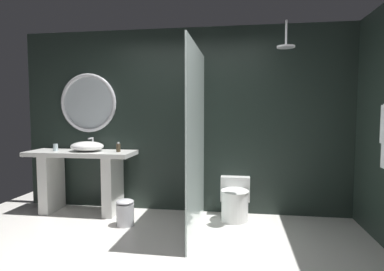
# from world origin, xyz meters

# --- Properties ---
(back_wall_panel) EXTENTS (4.80, 0.10, 2.60)m
(back_wall_panel) POSITION_xyz_m (0.00, 1.90, 1.30)
(back_wall_panel) COLOR #1E2823
(back_wall_panel) RESTS_ON ground_plane
(vanity_counter) EXTENTS (1.50, 0.54, 0.88)m
(vanity_counter) POSITION_xyz_m (-1.42, 1.56, 0.55)
(vanity_counter) COLOR silver
(vanity_counter) RESTS_ON ground_plane
(vessel_sink) EXTENTS (0.47, 0.38, 0.18)m
(vessel_sink) POSITION_xyz_m (-1.33, 1.56, 0.95)
(vessel_sink) COLOR white
(vessel_sink) RESTS_ON vanity_counter
(tumbler_cup) EXTENTS (0.07, 0.07, 0.10)m
(tumbler_cup) POSITION_xyz_m (-1.79, 1.52, 0.93)
(tumbler_cup) COLOR silver
(tumbler_cup) RESTS_ON vanity_counter
(soap_dispenser) EXTENTS (0.06, 0.06, 0.14)m
(soap_dispenser) POSITION_xyz_m (-0.87, 1.56, 0.94)
(soap_dispenser) COLOR #3D3323
(soap_dispenser) RESTS_ON vanity_counter
(round_wall_mirror) EXTENTS (0.86, 0.06, 0.86)m
(round_wall_mirror) POSITION_xyz_m (-1.42, 1.81, 1.56)
(round_wall_mirror) COLOR silver
(shower_glass_panel) EXTENTS (0.02, 1.46, 2.19)m
(shower_glass_panel) POSITION_xyz_m (0.28, 1.12, 1.10)
(shower_glass_panel) COLOR silver
(shower_glass_panel) RESTS_ON ground_plane
(rain_shower_head) EXTENTS (0.21, 0.21, 0.32)m
(rain_shower_head) POSITION_xyz_m (1.31, 1.32, 2.22)
(rain_shower_head) COLOR silver
(toilet) EXTENTS (0.40, 0.54, 0.53)m
(toilet) POSITION_xyz_m (0.73, 1.61, 0.25)
(toilet) COLOR white
(toilet) RESTS_ON ground_plane
(waste_bin) EXTENTS (0.22, 0.22, 0.34)m
(waste_bin) POSITION_xyz_m (-0.63, 1.14, 0.17)
(waste_bin) COLOR silver
(waste_bin) RESTS_ON ground_plane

